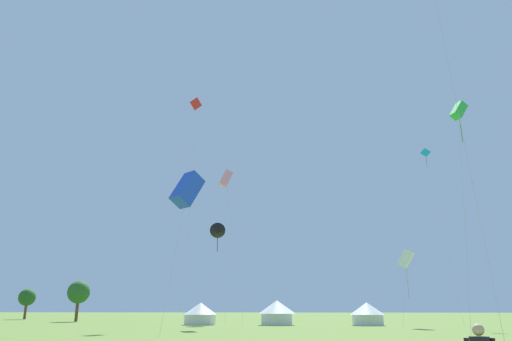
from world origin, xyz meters
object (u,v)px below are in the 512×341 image
Objects in this scene: kite_blue_box at (187,190)px; festival_tent_right at (277,311)px; kite_cyan_diamond at (428,161)px; tree_distant_right at (27,298)px; kite_red_diamond at (196,110)px; tree_distant_left at (79,292)px; kite_pink_box at (226,179)px; kite_green_box at (459,111)px; festival_tent_left at (367,313)px; kite_black_delta at (218,232)px; kite_white_box at (406,259)px; festival_tent_center at (200,312)px.

festival_tent_right is (6.06, 22.51, -9.61)m from kite_blue_box.
kite_cyan_diamond is 4.21× the size of tree_distant_right.
kite_red_diamond is at bearing -31.56° from tree_distant_right.
tree_distant_left is 19.89m from tree_distant_right.
kite_pink_box is at bearing -41.92° from kite_red_diamond.
kite_green_box is 4.26× the size of festival_tent_left.
kite_cyan_diamond is 32.64m from kite_red_diamond.
tree_distant_right is (-56.26, 24.37, 2.25)m from festival_tent_left.
kite_cyan_diamond is 1.16× the size of kite_pink_box.
kite_black_delta is 0.69× the size of kite_pink_box.
kite_red_diamond is 6.04× the size of tree_distant_right.
kite_pink_box is at bearing -33.14° from tree_distant_right.
kite_black_delta is at bearing 94.38° from kite_blue_box.
kite_white_box is at bearing -20.33° from kite_black_delta.
kite_black_delta reaches higher than festival_tent_right.
kite_pink_box reaches higher than kite_blue_box.
kite_red_diamond is (-26.21, 7.90, 22.32)m from kite_white_box.
kite_black_delta is 21.71m from festival_tent_left.
festival_tent_center is (-3.06, 1.39, -16.34)m from kite_pink_box.
tree_distant_left reaches higher than festival_tent_left.
festival_tent_left is at bearing 53.54° from kite_blue_box.
kite_black_delta is at bearing -19.30° from tree_distant_left.
kite_black_delta is at bearing 7.95° from kite_red_diamond.
kite_green_box reaches higher than festival_tent_right.
kite_red_diamond is at bearing 102.10° from kite_blue_box.
kite_white_box is 16.25m from festival_tent_right.
kite_blue_box is at bearing -81.86° from festival_tent_center.
kite_red_diamond is 47.59m from tree_distant_right.
festival_tent_left reaches higher than festival_tent_center.
kite_red_diamond is 32.58m from tree_distant_left.
kite_black_delta is 37.24m from kite_green_box.
tree_distant_left is at bearing -39.45° from tree_distant_right.
kite_white_box is 2.08× the size of festival_tent_left.
kite_red_diamond is 7.19× the size of festival_tent_right.
kite_blue_box is at bearing -49.80° from tree_distant_right.
tree_distant_left reaches higher than tree_distant_right.
kite_green_box is at bearing -51.30° from kite_black_delta.
kite_white_box is at bearing -16.96° from festival_tent_right.
kite_pink_box is (-21.26, 23.52, 1.58)m from kite_green_box.
kite_green_box is 21.82m from kite_blue_box.
tree_distant_left is (-30.34, 11.74, 2.60)m from festival_tent_right.
tree_distant_left is at bearing 125.33° from kite_blue_box.
tree_distant_right is (-39.46, 25.77, -14.08)m from kite_pink_box.
tree_distant_left is at bearing 156.11° from kite_red_diamond.
festival_tent_center is at bearing -55.82° from kite_red_diamond.
kite_pink_box reaches higher than tree_distant_right.
kite_blue_box is at bearing -89.56° from kite_pink_box.
tree_distant_right is (-60.27, 28.82, -3.51)m from kite_white_box.
kite_blue_box is at bearing -137.56° from kite_cyan_diamond.
festival_tent_left is 0.77× the size of tree_distant_right.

